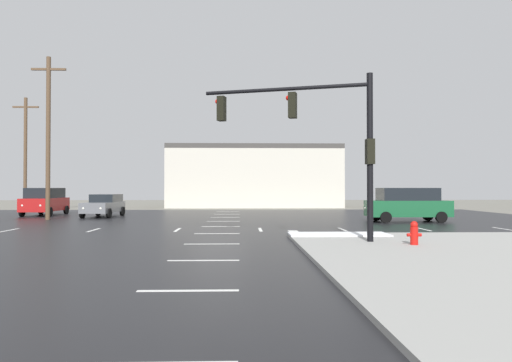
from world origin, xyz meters
The scene contains 12 objects.
ground_plane centered at (0.00, 0.00, 0.00)m, with size 120.00×120.00×0.00m, color slate.
road_asphalt centered at (0.00, 0.00, 0.01)m, with size 44.00×44.00×0.02m, color black.
snow_strip_curbside centered at (5.00, -4.00, 0.17)m, with size 4.00×1.60×0.06m, color white.
lane_markings centered at (1.20, -1.38, 0.02)m, with size 36.15×36.15×0.01m.
traffic_signal_mast centered at (3.96, -5.90, 4.20)m, with size 6.11×2.14×6.01m.
fire_hydrant centered at (6.85, -7.48, 0.54)m, with size 0.48×0.26×0.79m.
strip_building_background centered at (2.53, 29.39, 3.29)m, with size 18.22×8.00×6.58m.
suv_green centered at (11.03, 5.19, 1.09)m, with size 4.86×2.22×2.03m.
sedan_grey centered at (-8.59, 11.10, 0.85)m, with size 2.22×4.61×1.58m.
suv_red centered at (-13.51, 13.15, 1.09)m, with size 2.18×4.85×2.03m.
utility_pole_far centered at (-11.28, 7.93, 5.46)m, with size 2.20×0.28×10.47m.
utility_pole_distant centered at (-17.35, 18.56, 5.11)m, with size 2.20×0.28×9.79m.
Camera 1 is at (1.02, -23.62, 2.04)m, focal length 34.19 mm.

